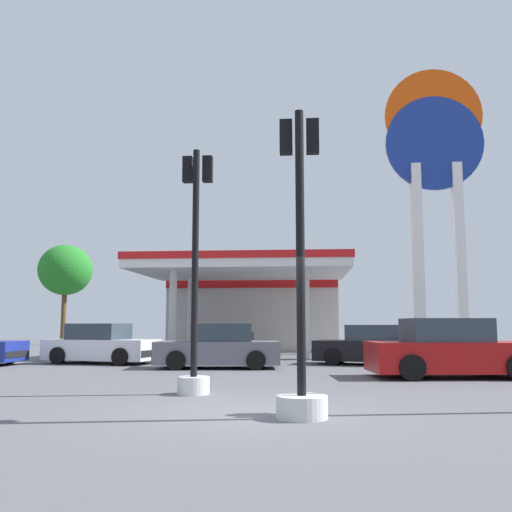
% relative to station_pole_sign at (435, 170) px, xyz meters
% --- Properties ---
extents(ground_plane, '(90.00, 90.00, 0.00)m').
position_rel_station_pole_sign_xyz_m(ground_plane, '(-6.70, -14.91, -8.10)').
color(ground_plane, '#56565B').
rests_on(ground_plane, ground).
extents(gas_station, '(9.44, 12.37, 4.33)m').
position_rel_station_pole_sign_xyz_m(gas_station, '(-8.50, 6.01, -5.74)').
color(gas_station, beige).
rests_on(gas_station, ground).
extents(station_pole_sign, '(4.20, 0.56, 12.67)m').
position_rel_station_pole_sign_xyz_m(station_pole_sign, '(0.00, 0.00, 0.00)').
color(station_pole_sign, white).
rests_on(station_pole_sign, ground).
extents(car_0, '(4.19, 2.14, 1.45)m').
position_rel_station_pole_sign_xyz_m(car_0, '(-8.60, -5.89, -7.45)').
color(car_0, black).
rests_on(car_0, ground).
extents(car_1, '(4.32, 2.48, 1.46)m').
position_rel_station_pole_sign_xyz_m(car_1, '(-13.21, -4.08, -7.45)').
color(car_1, black).
rests_on(car_1, ground).
extents(car_4, '(4.22, 2.59, 1.41)m').
position_rel_station_pole_sign_xyz_m(car_4, '(-3.40, -3.87, -7.47)').
color(car_4, black).
rests_on(car_4, ground).
extents(car_5, '(4.62, 2.40, 1.59)m').
position_rel_station_pole_sign_xyz_m(car_5, '(-1.82, -8.57, -7.38)').
color(car_5, black).
rests_on(car_5, ground).
extents(traffic_signal_0, '(0.80, 0.80, 4.91)m').
position_rel_station_pole_sign_xyz_m(traffic_signal_0, '(-5.84, -15.46, -6.56)').
color(traffic_signal_0, silver).
rests_on(traffic_signal_0, ground).
extents(traffic_signal_1, '(0.66, 0.69, 5.19)m').
position_rel_station_pole_sign_xyz_m(traffic_signal_1, '(-8.08, -12.66, -6.17)').
color(traffic_signal_1, silver).
rests_on(traffic_signal_1, ground).
extents(tree_0, '(3.73, 3.73, 7.01)m').
position_rel_station_pole_sign_xyz_m(tree_0, '(-22.52, 13.79, -2.91)').
color(tree_0, brown).
rests_on(tree_0, ground).
extents(tree_1, '(3.26, 3.26, 5.48)m').
position_rel_station_pole_sign_xyz_m(tree_1, '(-7.34, 13.48, -3.95)').
color(tree_1, brown).
rests_on(tree_1, ground).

